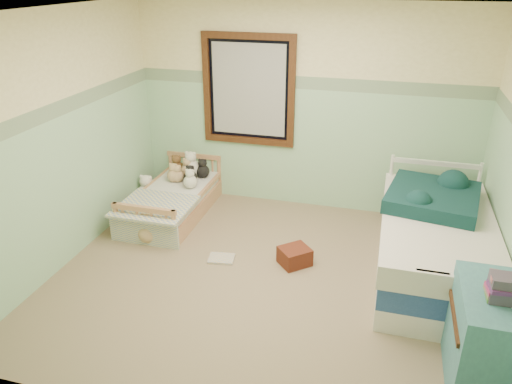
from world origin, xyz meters
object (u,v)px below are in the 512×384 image
(dresser, at_px, (488,340))
(red_pillow, at_px, (295,256))
(toddler_bed_frame, at_px, (174,207))
(plush_floor_tan, at_px, (148,233))
(twin_bed_frame, at_px, (430,267))
(floor_book, at_px, (221,259))
(plush_floor_cream, at_px, (147,193))

(dresser, bearing_deg, red_pillow, 143.81)
(toddler_bed_frame, bearing_deg, plush_floor_tan, -88.45)
(dresser, bearing_deg, twin_bed_frame, 102.46)
(floor_book, bearing_deg, plush_floor_cream, 133.52)
(plush_floor_tan, relative_size, floor_book, 0.89)
(plush_floor_cream, height_order, red_pillow, plush_floor_cream)
(plush_floor_cream, bearing_deg, red_pillow, -23.74)
(twin_bed_frame, xyz_separation_m, floor_book, (-2.10, -0.27, -0.10))
(dresser, xyz_separation_m, red_pillow, (-1.64, 1.20, -0.30))
(plush_floor_cream, distance_m, twin_bed_frame, 3.59)
(toddler_bed_frame, bearing_deg, dresser, -29.99)
(red_pillow, height_order, floor_book, red_pillow)
(toddler_bed_frame, bearing_deg, red_pillow, -23.09)
(plush_floor_cream, bearing_deg, toddler_bed_frame, -25.97)
(toddler_bed_frame, xyz_separation_m, plush_floor_cream, (-0.48, 0.23, 0.03))
(plush_floor_cream, bearing_deg, plush_floor_tan, -62.38)
(dresser, distance_m, floor_book, 2.65)
(toddler_bed_frame, height_order, twin_bed_frame, twin_bed_frame)
(plush_floor_tan, xyz_separation_m, twin_bed_frame, (3.00, 0.14, -0.01))
(plush_floor_cream, relative_size, plush_floor_tan, 1.07)
(plush_floor_tan, bearing_deg, dresser, -19.99)
(twin_bed_frame, distance_m, floor_book, 2.12)
(twin_bed_frame, bearing_deg, dresser, -77.54)
(twin_bed_frame, height_order, dresser, dresser)
(toddler_bed_frame, relative_size, twin_bed_frame, 0.77)
(plush_floor_tan, xyz_separation_m, red_pillow, (1.66, -0.00, -0.03))
(toddler_bed_frame, bearing_deg, twin_bed_frame, -10.80)
(plush_floor_cream, bearing_deg, twin_bed_frame, -13.01)
(twin_bed_frame, distance_m, dresser, 1.40)
(plush_floor_cream, xyz_separation_m, red_pillow, (2.16, -0.95, -0.04))
(toddler_bed_frame, xyz_separation_m, plush_floor_tan, (0.02, -0.71, 0.02))
(toddler_bed_frame, xyz_separation_m, twin_bed_frame, (3.02, -0.58, 0.01))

